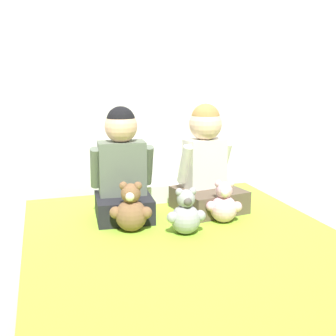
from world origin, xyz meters
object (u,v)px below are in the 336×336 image
Objects in this scene: bed at (194,291)px; child_on_right at (207,166)px; pillow_at_headboard at (150,189)px; child_on_left at (122,170)px; teddy_bear_held_by_left_child at (131,210)px; teddy_bear_held_by_right_child at (224,205)px; teddy_bear_between_children at (186,215)px.

bed is 3.22× the size of child_on_right.
child_on_left is at bearing -126.62° from pillow_at_headboard.
child_on_right is at bearing 41.88° from teddy_bear_held_by_left_child.
teddy_bear_held_by_left_child is 1.12× the size of teddy_bear_held_by_right_child.
child_on_left reaches higher than pillow_at_headboard.
child_on_left is at bearing 132.05° from teddy_bear_between_children.
child_on_right is 0.57m from teddy_bear_held_by_left_child.
child_on_right reaches higher than bed.
pillow_at_headboard is (-0.26, 0.56, -0.04)m from teddy_bear_held_by_right_child.
pillow_at_headboard is (-0.26, 0.32, -0.20)m from child_on_right.
bed is 0.74m from child_on_left.
bed is 0.36m from teddy_bear_between_children.
teddy_bear_held_by_right_child is at bearing -21.78° from child_on_left.
bed is at bearing -31.24° from teddy_bear_held_by_left_child.
bed is 0.50m from teddy_bear_held_by_left_child.
bed is at bearing -116.07° from teddy_bear_held_by_right_child.
pillow_at_headboard is (0.00, 0.82, 0.29)m from bed.
pillow_at_headboard is at bearing 97.06° from teddy_bear_between_children.
teddy_bear_held_by_left_child is at bearing -113.74° from pillow_at_headboard.
teddy_bear_between_children is (0.25, -0.34, -0.17)m from child_on_left.
teddy_bear_held_by_left_child is at bearing -162.21° from teddy_bear_held_by_right_child.
child_on_right is 2.68× the size of teddy_bear_held_by_right_child.
teddy_bear_between_children is (-0.25, -0.10, 0.00)m from teddy_bear_held_by_right_child.
bed is 3.24× the size of child_on_left.
child_on_left is 0.45m from pillow_at_headboard.
child_on_right is at bearing 62.57° from bed.
teddy_bear_held_by_right_child is at bearing 15.75° from teddy_bear_held_by_left_child.
teddy_bear_held_by_right_child is at bearing -64.79° from pillow_at_headboard.
teddy_bear_held_by_right_child is (0.50, -0.02, -0.01)m from teddy_bear_held_by_left_child.
pillow_at_headboard is (0.24, 0.32, -0.21)m from child_on_left.
teddy_bear_held_by_right_child is 0.27m from teddy_bear_between_children.
child_on_left is at bearing 115.36° from bed.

